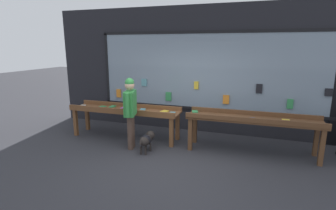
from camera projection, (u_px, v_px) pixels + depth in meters
The scene contains 6 objects.
ground_plane at pixel (169, 163), 5.48m from camera, with size 40.00×40.00×0.00m, color #2D2D33.
shopfront_facade at pixel (199, 71), 7.27m from camera, with size 8.61×0.29×3.46m.
display_table_left at pixel (125, 112), 6.87m from camera, with size 2.94×0.75×0.86m.
display_table_right at pixel (252, 122), 5.86m from camera, with size 2.94×0.73×0.91m.
person_browsing at pixel (130, 108), 6.09m from camera, with size 0.33×0.65×1.69m.
small_dog at pixel (147, 140), 6.00m from camera, with size 0.26×0.63×0.45m.
Camera 1 is at (1.62, -4.80, 2.41)m, focal length 28.00 mm.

